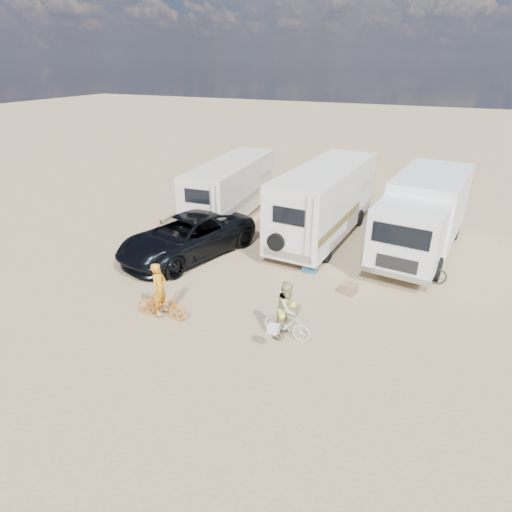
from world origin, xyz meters
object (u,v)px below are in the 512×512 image
at_px(bike_man, 161,305).
at_px(bike_woman, 287,324).
at_px(dark_suv, 187,236).
at_px(cooler, 310,266).
at_px(rv_main, 324,204).
at_px(box_truck, 422,217).
at_px(rider_man, 160,294).
at_px(bike_parked, 421,270).
at_px(crate, 349,289).
at_px(rv_left, 231,190).
at_px(rider_woman, 287,313).

xyz_separation_m(bike_man, bike_woman, (3.92, 0.61, 0.01)).
height_order(dark_suv, bike_man, dark_suv).
relative_size(bike_woman, cooler, 2.78).
height_order(rv_main, dark_suv, rv_main).
relative_size(box_truck, dark_suv, 1.28).
xyz_separation_m(bike_woman, rider_man, (-3.92, -0.61, 0.40)).
distance_m(dark_suv, bike_parked, 9.02).
distance_m(rv_main, crate, 5.23).
distance_m(rider_man, crate, 6.37).
bearing_deg(bike_parked, bike_man, 124.22).
xyz_separation_m(bike_man, rider_man, (0.00, 0.00, 0.41)).
xyz_separation_m(box_truck, dark_suv, (-8.56, -4.20, -0.73)).
bearing_deg(rv_left, rider_woman, -58.28).
xyz_separation_m(rv_left, rider_man, (2.25, -9.18, -0.57)).
distance_m(rv_main, rider_man, 8.85).
bearing_deg(bike_man, rv_left, 8.90).
height_order(rv_left, bike_parked, rv_left).
height_order(dark_suv, rider_woman, dark_suv).
height_order(rv_left, dark_suv, rv_left).
relative_size(bike_parked, crate, 4.07).
bearing_deg(cooler, crate, -33.06).
xyz_separation_m(bike_man, crate, (5.00, 3.89, -0.26)).
relative_size(rv_left, rider_woman, 4.41).
bearing_deg(bike_man, bike_parked, -55.90).
height_order(rv_left, bike_woman, rv_left).
bearing_deg(rv_main, rider_woman, -77.18).
bearing_deg(rv_main, bike_woman, -77.18).
distance_m(bike_man, cooler, 5.91).
bearing_deg(rv_main, crate, -59.07).
xyz_separation_m(rv_left, crate, (7.26, -5.29, -1.23)).
height_order(dark_suv, crate, dark_suv).
bearing_deg(rider_man, bike_woman, -86.05).
xyz_separation_m(bike_parked, cooler, (-3.86, -0.84, -0.26)).
distance_m(box_truck, rider_man, 10.91).
height_order(rv_left, box_truck, box_truck).
height_order(dark_suv, bike_woman, dark_suv).
height_order(bike_parked, cooler, bike_parked).
height_order(box_truck, dark_suv, box_truck).
height_order(rider_man, crate, rider_man).
xyz_separation_m(rv_left, bike_man, (2.25, -9.18, -0.97)).
bearing_deg(rider_woman, crate, -11.98).
xyz_separation_m(dark_suv, crate, (6.78, -0.42, -0.64)).
relative_size(rider_woman, crate, 3.64).
bearing_deg(rv_main, dark_suv, -133.73).
xyz_separation_m(box_truck, cooler, (-3.54, -3.58, -1.34)).
bearing_deg(crate, rider_woman, -108.29).
distance_m(box_truck, cooler, 5.21).
xyz_separation_m(rider_woman, bike_parked, (3.20, 5.15, -0.34)).
bearing_deg(bike_woman, bike_parked, -25.52).
distance_m(cooler, crate, 2.03).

